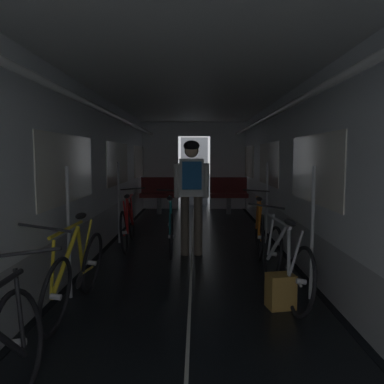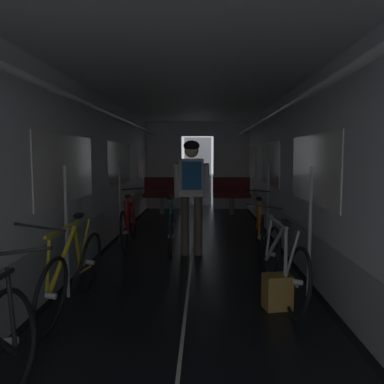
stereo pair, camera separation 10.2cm
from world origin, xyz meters
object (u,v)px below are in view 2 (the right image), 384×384
(bench_seat_far_right, at_px, (231,192))
(person_cyclist_aisle, at_px, (192,185))
(bicycle_silver, at_px, (282,262))
(bicycle_orange, at_px, (260,228))
(bicycle_teal_in_aisle, at_px, (171,227))
(backpack_on_floor, at_px, (277,292))
(bench_seat_far_left, at_px, (162,192))
(bicycle_yellow, at_px, (73,272))
(bicycle_red, at_px, (129,223))

(bench_seat_far_right, height_order, person_cyclist_aisle, person_cyclist_aisle)
(bicycle_silver, xyz_separation_m, bicycle_orange, (0.04, 1.93, 0.00))
(person_cyclist_aisle, xyz_separation_m, bicycle_teal_in_aisle, (-0.33, 0.26, -0.69))
(bench_seat_far_right, bearing_deg, person_cyclist_aisle, -102.14)
(bicycle_silver, height_order, bicycle_orange, bicycle_silver)
(backpack_on_floor, bearing_deg, bench_seat_far_left, 106.16)
(bench_seat_far_left, bearing_deg, bicycle_yellow, -91.76)
(bench_seat_far_right, xyz_separation_m, bicycle_teal_in_aisle, (-1.24, -3.94, -0.18))
(bench_seat_far_right, height_order, bicycle_teal_in_aisle, bench_seat_far_right)
(bicycle_yellow, relative_size, bicycle_teal_in_aisle, 1.00)
(bicycle_orange, distance_m, backpack_on_floor, 2.25)
(person_cyclist_aisle, distance_m, bicycle_teal_in_aisle, 0.81)
(bench_seat_far_left, height_order, person_cyclist_aisle, person_cyclist_aisle)
(bicycle_red, xyz_separation_m, bicycle_orange, (2.12, -0.33, 0.00))
(bench_seat_far_right, distance_m, bicycle_red, 4.15)
(backpack_on_floor, bearing_deg, bicycle_silver, 70.77)
(person_cyclist_aisle, bearing_deg, bench_seat_far_right, 77.86)
(bicycle_teal_in_aisle, relative_size, backpack_on_floor, 4.97)
(bicycle_yellow, relative_size, person_cyclist_aisle, 0.98)
(bench_seat_far_left, height_order, bicycle_red, bench_seat_far_left)
(person_cyclist_aisle, bearing_deg, backpack_on_floor, -65.78)
(bicycle_yellow, xyz_separation_m, bicycle_orange, (2.14, 2.33, 0.00))
(bench_seat_far_right, distance_m, backpack_on_floor, 6.24)
(bicycle_silver, distance_m, bicycle_orange, 1.93)
(bench_seat_far_right, bearing_deg, bicycle_orange, -87.84)
(bicycle_yellow, bearing_deg, backpack_on_floor, 2.56)
(bench_seat_far_right, xyz_separation_m, bicycle_red, (-1.97, -3.65, -0.18))
(bench_seat_far_left, relative_size, person_cyclist_aisle, 0.57)
(bench_seat_far_left, relative_size, bicycle_orange, 0.58)
(bicycle_yellow, relative_size, backpack_on_floor, 4.98)
(bench_seat_far_right, xyz_separation_m, bicycle_yellow, (-1.99, -6.31, -0.19))
(bench_seat_far_right, distance_m, bicycle_teal_in_aisle, 4.13)
(bicycle_red, distance_m, person_cyclist_aisle, 1.38)
(bench_seat_far_right, height_order, bicycle_silver, bicycle_silver)
(bicycle_orange, height_order, backpack_on_floor, bicycle_orange)
(bench_seat_far_right, bearing_deg, bicycle_yellow, -107.53)
(bench_seat_far_left, xyz_separation_m, bench_seat_far_right, (1.80, 0.00, 0.00))
(bicycle_red, bearing_deg, bench_seat_far_left, 87.37)
(bench_seat_far_left, bearing_deg, bench_seat_far_right, 0.00)
(bicycle_silver, distance_m, bicycle_teal_in_aisle, 2.39)
(bicycle_orange, xyz_separation_m, person_cyclist_aisle, (-1.06, -0.22, 0.69))
(bicycle_red, height_order, bicycle_yellow, bicycle_yellow)
(bicycle_yellow, xyz_separation_m, person_cyclist_aisle, (1.09, 2.11, 0.69))
(bench_seat_far_right, relative_size, person_cyclist_aisle, 0.57)
(bicycle_teal_in_aisle, bearing_deg, bench_seat_far_right, 72.59)
(bicycle_yellow, distance_m, person_cyclist_aisle, 2.47)
(bench_seat_far_right, xyz_separation_m, backpack_on_floor, (0.00, -6.22, -0.40))
(bench_seat_far_left, distance_m, bicycle_orange, 4.44)
(bench_seat_far_right, distance_m, bicycle_orange, 3.99)
(person_cyclist_aisle, height_order, bicycle_teal_in_aisle, person_cyclist_aisle)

